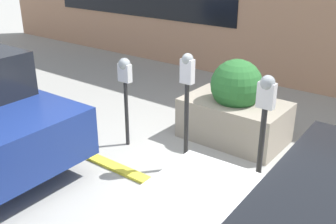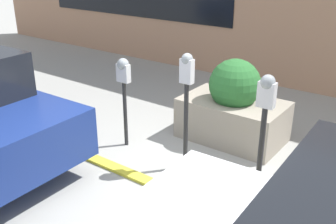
# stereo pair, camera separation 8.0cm
# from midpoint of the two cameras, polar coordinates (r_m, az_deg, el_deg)

# --- Properties ---
(ground_plane) EXTENTS (40.00, 40.00, 0.00)m
(ground_plane) POSITION_cam_midpoint_polar(r_m,az_deg,el_deg) (4.88, -1.50, -10.37)
(ground_plane) COLOR #999993
(curb_strip) EXTENTS (19.00, 0.16, 0.04)m
(curb_strip) POSITION_cam_midpoint_polar(r_m,az_deg,el_deg) (4.81, -2.10, -10.58)
(curb_strip) COLOR gold
(curb_strip) RESTS_ON ground_plane
(parking_meter_nearest) EXTENTS (0.19, 0.16, 1.46)m
(parking_meter_nearest) POSITION_cam_midpoint_polar(r_m,az_deg,el_deg) (4.29, 13.37, 0.21)
(parking_meter_nearest) COLOR #232326
(parking_meter_nearest) RESTS_ON ground_plane
(parking_meter_second) EXTENTS (0.16, 0.14, 1.53)m
(parking_meter_second) POSITION_cam_midpoint_polar(r_m,az_deg,el_deg) (4.74, 2.22, 3.43)
(parking_meter_second) COLOR #232326
(parking_meter_second) RESTS_ON ground_plane
(parking_meter_middle) EXTENTS (0.19, 0.16, 1.30)m
(parking_meter_middle) POSITION_cam_midpoint_polar(r_m,az_deg,el_deg) (5.44, -6.87, 4.63)
(parking_meter_middle) COLOR #232326
(parking_meter_middle) RESTS_ON ground_plane
(planter_box) EXTENTS (1.49, 0.93, 1.23)m
(planter_box) POSITION_cam_midpoint_polar(r_m,az_deg,el_deg) (5.84, 9.05, 0.52)
(planter_box) COLOR gray
(planter_box) RESTS_ON ground_plane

